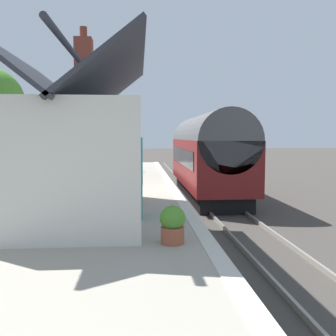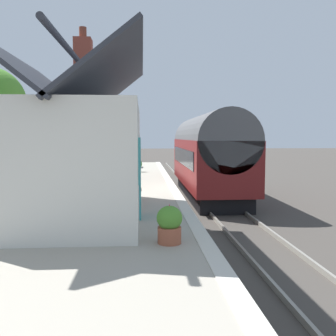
{
  "view_description": "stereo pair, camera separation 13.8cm",
  "coord_description": "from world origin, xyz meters",
  "px_view_note": "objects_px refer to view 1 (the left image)",
  "views": [
    {
      "loc": [
        -16.49,
        2.67,
        3.17
      ],
      "look_at": [
        -1.63,
        1.5,
        1.89
      ],
      "focal_mm": 39.47,
      "sensor_mm": 36.0,
      "label": 1
    },
    {
      "loc": [
        -16.5,
        2.53,
        3.17
      ],
      "look_at": [
        -1.63,
        1.5,
        1.89
      ],
      "focal_mm": 39.47,
      "sensor_mm": 36.0,
      "label": 2
    }
  ],
  "objects_px": {
    "bench_mid_platform": "(133,161)",
    "bench_platform_end": "(127,177)",
    "station_building": "(77,157)",
    "planter_by_door": "(137,165)",
    "planter_edge_near": "(92,176)",
    "train": "(208,155)",
    "planter_edge_far": "(98,164)",
    "planter_bench_right": "(86,178)",
    "planter_under_sign": "(88,183)",
    "planter_bench_left": "(173,224)",
    "bench_by_lamp": "(128,170)"
  },
  "relations": [
    {
      "from": "bench_platform_end",
      "to": "planter_by_door",
      "type": "height_order",
      "value": "bench_platform_end"
    },
    {
      "from": "station_building",
      "to": "planter_edge_far",
      "type": "relative_size",
      "value": 10.23
    },
    {
      "from": "planter_bench_right",
      "to": "planter_edge_near",
      "type": "bearing_deg",
      "value": -15.53
    },
    {
      "from": "bench_by_lamp",
      "to": "planter_bench_right",
      "type": "distance_m",
      "value": 2.77
    },
    {
      "from": "bench_by_lamp",
      "to": "planter_edge_near",
      "type": "xyz_separation_m",
      "value": [
        -1.18,
        1.75,
        -0.21
      ]
    },
    {
      "from": "planter_edge_far",
      "to": "planter_bench_left",
      "type": "height_order",
      "value": "planter_bench_left"
    },
    {
      "from": "bench_mid_platform",
      "to": "planter_under_sign",
      "type": "height_order",
      "value": "bench_mid_platform"
    },
    {
      "from": "planter_bench_left",
      "to": "station_building",
      "type": "bearing_deg",
      "value": 39.15
    },
    {
      "from": "planter_bench_right",
      "to": "train",
      "type": "bearing_deg",
      "value": -79.62
    },
    {
      "from": "planter_under_sign",
      "to": "planter_bench_left",
      "type": "xyz_separation_m",
      "value": [
        -8.16,
        -2.9,
        0.14
      ]
    },
    {
      "from": "station_building",
      "to": "bench_platform_end",
      "type": "distance_m",
      "value": 5.84
    },
    {
      "from": "bench_platform_end",
      "to": "planter_edge_near",
      "type": "height_order",
      "value": "bench_platform_end"
    },
    {
      "from": "planter_edge_near",
      "to": "bench_platform_end",
      "type": "bearing_deg",
      "value": -142.42
    },
    {
      "from": "planter_bench_left",
      "to": "bench_mid_platform",
      "type": "bearing_deg",
      "value": 3.39
    },
    {
      "from": "bench_platform_end",
      "to": "planter_edge_far",
      "type": "bearing_deg",
      "value": 13.89
    },
    {
      "from": "planter_edge_far",
      "to": "planter_bench_right",
      "type": "relative_size",
      "value": 0.93
    },
    {
      "from": "bench_mid_platform",
      "to": "bench_platform_end",
      "type": "height_order",
      "value": "same"
    },
    {
      "from": "bench_by_lamp",
      "to": "bench_platform_end",
      "type": "xyz_separation_m",
      "value": [
        -3.5,
        -0.04,
        0.0
      ]
    },
    {
      "from": "planter_edge_far",
      "to": "planter_under_sign",
      "type": "distance_m",
      "value": 9.73
    },
    {
      "from": "bench_platform_end",
      "to": "planter_under_sign",
      "type": "height_order",
      "value": "bench_platform_end"
    },
    {
      "from": "planter_edge_near",
      "to": "planter_bench_right",
      "type": "xyz_separation_m",
      "value": [
        -0.77,
        0.21,
        0.03
      ]
    },
    {
      "from": "bench_platform_end",
      "to": "planter_by_door",
      "type": "relative_size",
      "value": 1.78
    },
    {
      "from": "planter_under_sign",
      "to": "planter_by_door",
      "type": "xyz_separation_m",
      "value": [
        7.89,
        -2.05,
        0.15
      ]
    },
    {
      "from": "bench_mid_platform",
      "to": "planter_bench_right",
      "type": "xyz_separation_m",
      "value": [
        -9.49,
        2.1,
        -0.18
      ]
    },
    {
      "from": "planter_bench_left",
      "to": "planter_bench_right",
      "type": "bearing_deg",
      "value": 17.77
    },
    {
      "from": "bench_mid_platform",
      "to": "bench_platform_end",
      "type": "relative_size",
      "value": 1.0
    },
    {
      "from": "bench_by_lamp",
      "to": "planter_bench_right",
      "type": "relative_size",
      "value": 1.97
    },
    {
      "from": "station_building",
      "to": "planter_under_sign",
      "type": "xyz_separation_m",
      "value": [
        5.12,
        0.42,
        -1.41
      ]
    },
    {
      "from": "bench_mid_platform",
      "to": "planter_by_door",
      "type": "bearing_deg",
      "value": -174.95
    },
    {
      "from": "planter_bench_right",
      "to": "planter_under_sign",
      "type": "bearing_deg",
      "value": -169.79
    },
    {
      "from": "planter_by_door",
      "to": "planter_bench_right",
      "type": "height_order",
      "value": "planter_by_door"
    },
    {
      "from": "bench_by_lamp",
      "to": "bench_mid_platform",
      "type": "height_order",
      "value": "same"
    },
    {
      "from": "bench_by_lamp",
      "to": "planter_bench_left",
      "type": "bearing_deg",
      "value": -173.87
    },
    {
      "from": "planter_edge_far",
      "to": "planter_by_door",
      "type": "bearing_deg",
      "value": -124.05
    },
    {
      "from": "station_building",
      "to": "planter_bench_right",
      "type": "xyz_separation_m",
      "value": [
        7.14,
        0.79,
        -1.4
      ]
    },
    {
      "from": "train",
      "to": "planter_bench_left",
      "type": "distance_m",
      "value": 11.69
    },
    {
      "from": "bench_platform_end",
      "to": "station_building",
      "type": "bearing_deg",
      "value": 167.73
    },
    {
      "from": "bench_platform_end",
      "to": "planter_bench_right",
      "type": "relative_size",
      "value": 1.97
    },
    {
      "from": "station_building",
      "to": "planter_edge_near",
      "type": "height_order",
      "value": "station_building"
    },
    {
      "from": "train",
      "to": "bench_mid_platform",
      "type": "bearing_deg",
      "value": 25.69
    },
    {
      "from": "bench_mid_platform",
      "to": "planter_by_door",
      "type": "relative_size",
      "value": 1.78
    },
    {
      "from": "planter_edge_far",
      "to": "planter_by_door",
      "type": "relative_size",
      "value": 0.84
    },
    {
      "from": "bench_by_lamp",
      "to": "bench_mid_platform",
      "type": "xyz_separation_m",
      "value": [
        7.54,
        -0.14,
        0.0
      ]
    },
    {
      "from": "bench_by_lamp",
      "to": "planter_bench_left",
      "type": "distance_m",
      "value": 12.19
    },
    {
      "from": "bench_mid_platform",
      "to": "planter_bench_right",
      "type": "distance_m",
      "value": 9.72
    },
    {
      "from": "planter_by_door",
      "to": "planter_edge_near",
      "type": "xyz_separation_m",
      "value": [
        -5.1,
        2.2,
        -0.16
      ]
    },
    {
      "from": "planter_by_door",
      "to": "planter_edge_near",
      "type": "bearing_deg",
      "value": 156.62
    },
    {
      "from": "planter_by_door",
      "to": "planter_bench_right",
      "type": "distance_m",
      "value": 6.35
    },
    {
      "from": "planter_bench_right",
      "to": "bench_platform_end",
      "type": "bearing_deg",
      "value": -127.84
    },
    {
      "from": "planter_under_sign",
      "to": "planter_bench_left",
      "type": "relative_size",
      "value": 0.87
    }
  ]
}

